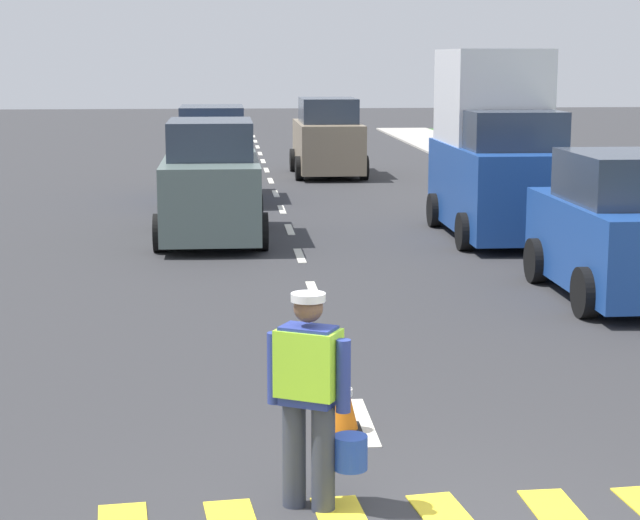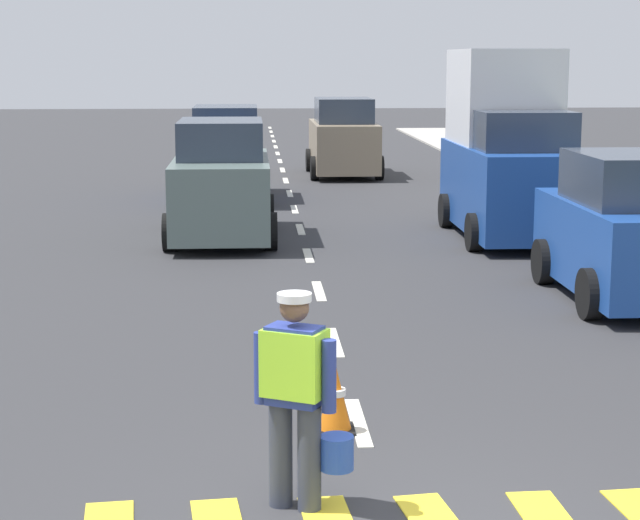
{
  "view_description": "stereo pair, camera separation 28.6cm",
  "coord_description": "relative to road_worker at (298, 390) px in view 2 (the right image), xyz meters",
  "views": [
    {
      "loc": [
        -1.27,
        -7.28,
        3.37
      ],
      "look_at": [
        -0.2,
        5.22,
        1.1
      ],
      "focal_mm": 62.75,
      "sensor_mm": 36.0,
      "label": 1
    },
    {
      "loc": [
        -0.99,
        -7.31,
        3.37
      ],
      "look_at": [
        -0.2,
        5.22,
        1.1
      ],
      "focal_mm": 62.75,
      "sensor_mm": 36.0,
      "label": 2
    }
  ],
  "objects": [
    {
      "name": "ground_plane",
      "position": [
        0.65,
        20.27,
        -0.93
      ],
      "size": [
        96.0,
        96.0,
        0.0
      ],
      "primitive_type": "plane",
      "color": "#333335"
    },
    {
      "name": "lane_center_line",
      "position": [
        0.65,
        24.47,
        -0.93
      ],
      "size": [
        0.14,
        46.4,
        0.01
      ],
      "color": "silver",
      "rests_on": "ground"
    },
    {
      "name": "road_worker",
      "position": [
        0.0,
        0.0,
        0.0
      ],
      "size": [
        0.74,
        0.46,
        1.67
      ],
      "color": "#383D4C",
      "rests_on": "ground"
    },
    {
      "name": "traffic_cone_near",
      "position": [
        0.41,
        1.75,
        -0.61
      ],
      "size": [
        0.36,
        0.36,
        0.65
      ],
      "color": "black",
      "rests_on": "ground"
    },
    {
      "name": "delivery_truck",
      "position": [
        4.57,
        12.92,
        0.68
      ],
      "size": [
        2.16,
        4.6,
        3.54
      ],
      "color": "#1E4799",
      "rests_on": "ground"
    },
    {
      "name": "car_parked_curbside",
      "position": [
        4.91,
        7.15,
        0.03
      ],
      "size": [
        1.88,
        3.81,
        2.08
      ],
      "color": "#1E4799",
      "rests_on": "ground"
    },
    {
      "name": "car_oncoming_lead",
      "position": [
        -0.88,
        12.97,
        0.11
      ],
      "size": [
        2.02,
        4.37,
        2.23
      ],
      "color": "slate",
      "rests_on": "ground"
    },
    {
      "name": "car_outgoing_far",
      "position": [
        2.37,
        24.32,
        0.11
      ],
      "size": [
        2.04,
        4.15,
        2.24
      ],
      "color": "gray",
      "rests_on": "ground"
    },
    {
      "name": "car_oncoming_second",
      "position": [
        -0.91,
        19.02,
        0.11
      ],
      "size": [
        1.96,
        4.24,
        2.24
      ],
      "color": "#1E4799",
      "rests_on": "ground"
    }
  ]
}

